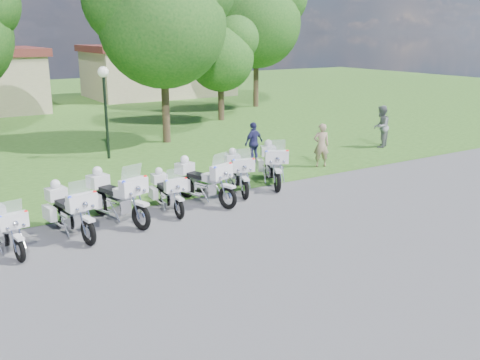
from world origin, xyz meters
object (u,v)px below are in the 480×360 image
motorcycle_2 (69,210)px  motorcycle_6 (237,171)px  motorcycle_5 (202,180)px  bystander_b (381,127)px  motorcycle_1 (5,227)px  motorcycle_4 (167,191)px  motorcycle_7 (272,163)px  lamp_post (104,89)px  bystander_a (321,145)px  bystander_c (254,143)px  motorcycle_3 (116,196)px

motorcycle_2 → motorcycle_6: bearing=-179.3°
motorcycle_5 → bystander_b: 11.09m
motorcycle_1 → motorcycle_4: (4.53, 0.75, -0.00)m
motorcycle_1 → motorcycle_6: bearing=-178.4°
motorcycle_7 → motorcycle_4: bearing=35.0°
lamp_post → bystander_a: size_ratio=2.22×
motorcycle_2 → bystander_c: bearing=-164.2°
motorcycle_1 → lamp_post: lamp_post is taller
lamp_post → bystander_b: (11.22, -4.32, -1.92)m
motorcycle_2 → motorcycle_4: size_ratio=1.13×
motorcycle_7 → lamp_post: size_ratio=0.62×
motorcycle_3 → bystander_a: 9.02m
motorcycle_2 → bystander_a: 10.42m
motorcycle_4 → bystander_b: bystander_b is taller
motorcycle_6 → bystander_c: 3.89m
motorcycle_1 → bystander_b: (16.45, 3.86, 0.36)m
motorcycle_7 → motorcycle_2: bearing=34.6°
motorcycle_6 → motorcycle_4: bearing=30.5°
motorcycle_2 → bystander_b: bystander_b is taller
motorcycle_6 → motorcycle_7: bearing=-157.0°
motorcycle_6 → bystander_b: 9.47m
bystander_a → bystander_c: 2.65m
motorcycle_3 → motorcycle_5: 2.84m
motorcycle_5 → bystander_b: size_ratio=1.26×
motorcycle_5 → bystander_c: bearing=-157.9°
motorcycle_2 → bystander_b: 15.29m
motorcycle_1 → bystander_a: bystander_a is taller
bystander_a → bystander_c: size_ratio=1.02×
motorcycle_7 → bystander_a: (2.99, 0.95, 0.14)m
motorcycle_2 → motorcycle_7: motorcycle_7 is taller
bystander_b → bystander_c: size_ratio=1.15×
motorcycle_4 → lamp_post: 7.81m
motorcycle_1 → motorcycle_7: (8.79, 1.51, 0.12)m
motorcycle_3 → motorcycle_5: bearing=168.5°
motorcycle_3 → bystander_a: motorcycle_3 is taller
motorcycle_5 → bystander_a: bearing=176.9°
motorcycle_4 → motorcycle_5: motorcycle_5 is taller
bystander_a → motorcycle_1: bearing=37.0°
motorcycle_4 → bystander_a: size_ratio=1.24×
bystander_a → motorcycle_7: bearing=42.8°
motorcycle_6 → bystander_a: 4.59m
motorcycle_3 → bystander_a: (8.83, 1.81, 0.12)m
motorcycle_2 → bystander_b: size_ratio=1.25×
motorcycle_6 → lamp_post: size_ratio=0.60×
lamp_post → motorcycle_7: bearing=-61.9°
motorcycle_3 → bystander_b: bearing=176.7°
lamp_post → motorcycle_2: bearing=-114.8°
motorcycle_2 → lamp_post: (3.65, 7.91, 2.19)m
bystander_b → lamp_post: bearing=-51.2°
motorcycle_5 → motorcycle_7: (3.02, 0.61, 0.02)m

